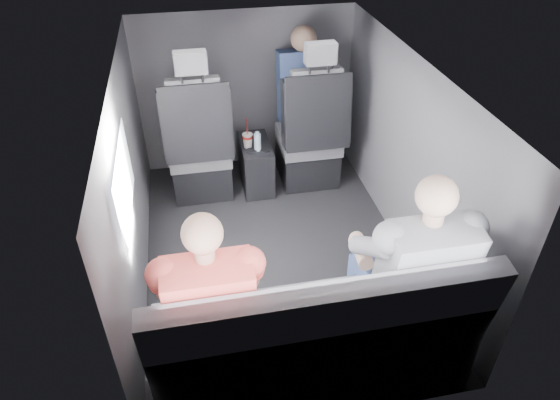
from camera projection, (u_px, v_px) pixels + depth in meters
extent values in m
plane|color=black|center=(276.00, 252.00, 3.58)|extent=(2.60, 2.60, 0.00)
plane|color=#B2B2AD|center=(275.00, 71.00, 2.79)|extent=(2.60, 2.60, 0.00)
cube|color=#56565B|center=(130.00, 188.00, 3.04)|extent=(0.02, 2.60, 1.35)
cube|color=#56565B|center=(408.00, 158.00, 3.32)|extent=(0.02, 2.60, 1.35)
cube|color=#56565B|center=(246.00, 91.00, 4.22)|extent=(1.80, 0.02, 1.35)
cube|color=#56565B|center=(332.00, 332.00, 2.15)|extent=(1.80, 0.02, 1.35)
cube|color=white|center=(124.00, 184.00, 2.67)|extent=(0.02, 0.75, 0.42)
cube|color=black|center=(318.00, 104.00, 3.71)|extent=(0.35, 0.11, 0.59)
cube|color=black|center=(202.00, 173.00, 4.15)|extent=(0.46, 0.48, 0.30)
cube|color=#58595D|center=(199.00, 150.00, 4.00)|extent=(0.48, 0.46, 0.14)
cube|color=#58595D|center=(196.00, 119.00, 3.62)|extent=(0.38, 0.18, 0.61)
cube|color=black|center=(166.00, 126.00, 3.61)|extent=(0.08, 0.21, 0.53)
cube|color=black|center=(227.00, 120.00, 3.68)|extent=(0.08, 0.21, 0.53)
cube|color=black|center=(197.00, 124.00, 3.58)|extent=(0.50, 0.11, 0.58)
cube|color=#58595D|center=(190.00, 62.00, 3.33)|extent=(0.22, 0.10, 0.15)
cube|color=black|center=(307.00, 162.00, 4.29)|extent=(0.46, 0.48, 0.30)
cube|color=#58595D|center=(308.00, 139.00, 4.14)|extent=(0.48, 0.46, 0.14)
cube|color=#58595D|center=(316.00, 109.00, 3.77)|extent=(0.38, 0.18, 0.61)
cube|color=black|center=(288.00, 115.00, 3.75)|extent=(0.08, 0.21, 0.53)
cube|color=black|center=(344.00, 110.00, 3.82)|extent=(0.08, 0.21, 0.53)
cube|color=black|center=(318.00, 114.00, 3.72)|extent=(0.50, 0.11, 0.58)
cube|color=#58595D|center=(320.00, 53.00, 3.48)|extent=(0.22, 0.10, 0.15)
cube|color=black|center=(256.00, 164.00, 4.16)|extent=(0.24, 0.48, 0.40)
cylinder|color=black|center=(251.00, 151.00, 3.94)|extent=(0.09, 0.09, 0.01)
cylinder|color=black|center=(265.00, 150.00, 3.95)|extent=(0.09, 0.09, 0.01)
cube|color=#58595D|center=(312.00, 346.00, 2.63)|extent=(1.60, 0.50, 0.45)
cube|color=#58595D|center=(329.00, 322.00, 2.18)|extent=(1.60, 0.17, 0.47)
cylinder|color=red|center=(247.00, 137.00, 3.94)|extent=(0.08, 0.08, 0.02)
cylinder|color=white|center=(247.00, 135.00, 3.93)|extent=(0.08, 0.08, 0.01)
cylinder|color=red|center=(247.00, 126.00, 3.89)|extent=(0.01, 0.01, 0.14)
cylinder|color=#A3C9DD|center=(257.00, 142.00, 3.92)|extent=(0.06, 0.06, 0.14)
cylinder|color=#A3C9DD|center=(257.00, 133.00, 3.87)|extent=(0.03, 0.03, 0.02)
cube|color=silver|center=(215.00, 270.00, 2.58)|extent=(0.34, 0.26, 0.02)
cube|color=silver|center=(215.00, 270.00, 2.56)|extent=(0.28, 0.14, 0.00)
cube|color=silver|center=(214.00, 259.00, 2.63)|extent=(0.10, 0.06, 0.00)
cube|color=silver|center=(216.00, 273.00, 2.38)|extent=(0.34, 0.08, 0.23)
cube|color=white|center=(216.00, 272.00, 2.39)|extent=(0.30, 0.07, 0.20)
cube|color=black|center=(399.00, 247.00, 2.73)|extent=(0.30, 0.21, 0.02)
cube|color=black|center=(400.00, 247.00, 2.71)|extent=(0.24, 0.11, 0.00)
cube|color=black|center=(395.00, 238.00, 2.77)|extent=(0.09, 0.05, 0.00)
cube|color=black|center=(411.00, 248.00, 2.56)|extent=(0.30, 0.06, 0.20)
cube|color=white|center=(411.00, 247.00, 2.57)|extent=(0.26, 0.05, 0.17)
cube|color=#333438|center=(190.00, 309.00, 2.47)|extent=(0.14, 0.42, 0.12)
cube|color=#333438|center=(232.00, 303.00, 2.50)|extent=(0.14, 0.42, 0.12)
cube|color=#333438|center=(193.00, 315.00, 2.81)|extent=(0.12, 0.12, 0.45)
cube|color=#333438|center=(230.00, 309.00, 2.84)|extent=(0.12, 0.12, 0.45)
cube|color=#DF5249|center=(210.00, 303.00, 2.19)|extent=(0.38, 0.26, 0.52)
sphere|color=tan|center=(202.00, 234.00, 1.99)|extent=(0.17, 0.17, 0.17)
cylinder|color=tan|center=(168.00, 279.00, 2.43)|extent=(0.11, 0.26, 0.11)
cylinder|color=tan|center=(245.00, 268.00, 2.49)|extent=(0.11, 0.26, 0.11)
cube|color=navy|center=(380.00, 281.00, 2.62)|extent=(0.15, 0.45, 0.13)
cube|color=navy|center=(420.00, 275.00, 2.65)|extent=(0.15, 0.45, 0.13)
cube|color=navy|center=(360.00, 288.00, 2.98)|extent=(0.13, 0.13, 0.45)
cube|color=navy|center=(396.00, 283.00, 3.01)|extent=(0.13, 0.13, 0.45)
cube|color=gray|center=(424.00, 269.00, 2.33)|extent=(0.41, 0.28, 0.55)
sphere|color=#CDA68C|center=(437.00, 196.00, 2.12)|extent=(0.18, 0.18, 0.18)
cylinder|color=#CDA68C|center=(361.00, 250.00, 2.58)|extent=(0.12, 0.28, 0.12)
cylinder|color=#CDA68C|center=(435.00, 240.00, 2.64)|extent=(0.12, 0.28, 0.12)
cube|color=navy|center=(303.00, 85.00, 4.05)|extent=(0.40, 0.26, 0.59)
sphere|color=tan|center=(304.00, 39.00, 3.85)|extent=(0.20, 0.20, 0.20)
cube|color=navy|center=(300.00, 115.00, 4.27)|extent=(0.34, 0.40, 0.12)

